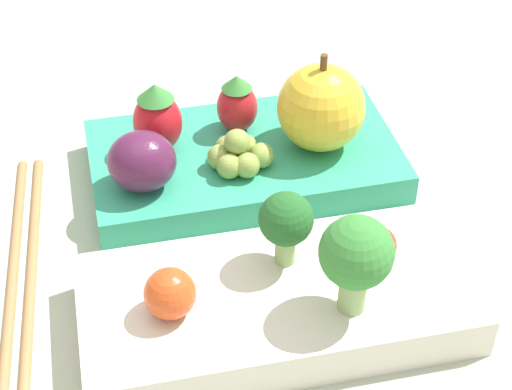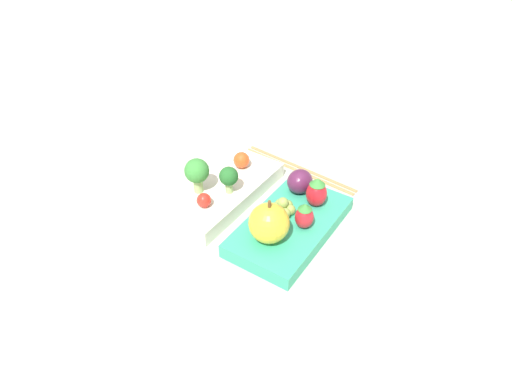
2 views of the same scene
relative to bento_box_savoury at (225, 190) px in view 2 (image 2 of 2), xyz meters
The scene contains 13 objects.
ground_plane 0.06m from the bento_box_savoury, 93.13° to the right, with size 4.00×4.00×0.00m, color #ADB7A3.
bento_box_savoury is the anchor object (origin of this frame).
bento_box_fruit 0.12m from the bento_box_savoury, 87.16° to the right, with size 0.20×0.13×0.02m.
broccoli_floret_0 0.04m from the bento_box_savoury, 115.23° to the right, with size 0.03×0.03×0.04m.
broccoli_floret_1 0.06m from the bento_box_savoury, 158.15° to the left, with size 0.04×0.04×0.06m.
cherry_tomato_0 0.06m from the bento_box_savoury, 14.34° to the left, with size 0.03×0.03×0.03m.
cherry_tomato_1 0.06m from the bento_box_savoury, 163.71° to the right, with size 0.02×0.02×0.02m.
apple 0.14m from the bento_box_savoury, 108.02° to the right, with size 0.05×0.05×0.06m.
strawberry_0 0.15m from the bento_box_savoury, 86.37° to the right, with size 0.03×0.03×0.04m.
strawberry_1 0.14m from the bento_box_savoury, 65.51° to the right, with size 0.03×0.03×0.05m.
plum 0.12m from the bento_box_savoury, 53.85° to the right, with size 0.04×0.04×0.04m.
grape_cluster 0.11m from the bento_box_savoury, 83.91° to the right, with size 0.04×0.03×0.03m.
chopsticks_pair 0.14m from the bento_box_savoury, 16.40° to the right, with size 0.03×0.21×0.01m.
Camera 2 is at (-0.37, -0.35, 0.44)m, focal length 32.00 mm.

